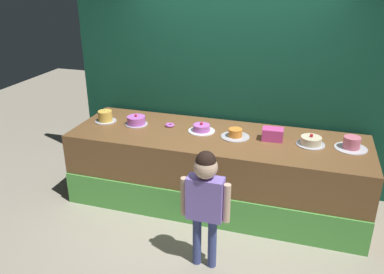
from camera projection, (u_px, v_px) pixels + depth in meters
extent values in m
plane|color=#ADA38E|center=(203.00, 225.00, 4.40)|extent=(12.00, 12.00, 0.00)
cube|color=brown|center=(216.00, 169.00, 4.70)|extent=(3.39, 1.07, 0.87)
cube|color=#59B24C|center=(203.00, 211.00, 4.31)|extent=(3.39, 0.02, 0.39)
cube|color=#144C38|center=(231.00, 77.00, 4.88)|extent=(4.04, 0.08, 2.80)
cylinder|color=#3F4C8C|center=(197.00, 240.00, 3.75)|extent=(0.08, 0.08, 0.53)
cylinder|color=#3F4C8C|center=(212.00, 243.00, 3.71)|extent=(0.08, 0.08, 0.53)
cube|color=#8C72D8|center=(205.00, 198.00, 3.54)|extent=(0.33, 0.15, 0.41)
cylinder|color=beige|center=(184.00, 196.00, 3.60)|extent=(0.07, 0.07, 0.38)
cylinder|color=beige|center=(227.00, 203.00, 3.49)|extent=(0.07, 0.07, 0.38)
sphere|color=beige|center=(206.00, 167.00, 3.42)|extent=(0.21, 0.21, 0.21)
sphere|color=black|center=(206.00, 161.00, 3.40)|extent=(0.18, 0.18, 0.18)
cube|color=#E449A2|center=(273.00, 134.00, 4.39)|extent=(0.24, 0.17, 0.14)
torus|color=#CC66D8|center=(170.00, 125.00, 4.79)|extent=(0.11, 0.11, 0.03)
cylinder|color=silver|center=(106.00, 121.00, 4.95)|extent=(0.27, 0.27, 0.01)
cylinder|color=#F2BF4C|center=(105.00, 116.00, 4.93)|extent=(0.17, 0.17, 0.13)
cone|color=#F2E566|center=(105.00, 109.00, 4.89)|extent=(0.02, 0.02, 0.05)
cylinder|color=silver|center=(136.00, 124.00, 4.85)|extent=(0.28, 0.28, 0.01)
cylinder|color=#CC66D8|center=(136.00, 120.00, 4.83)|extent=(0.22, 0.22, 0.09)
sphere|color=red|center=(136.00, 115.00, 4.81)|extent=(0.03, 0.03, 0.03)
cylinder|color=white|center=(201.00, 131.00, 4.65)|extent=(0.32, 0.32, 0.01)
cylinder|color=#CC66D8|center=(202.00, 128.00, 4.63)|extent=(0.20, 0.20, 0.07)
sphere|color=red|center=(202.00, 123.00, 4.61)|extent=(0.03, 0.03, 0.03)
cylinder|color=silver|center=(235.00, 137.00, 4.49)|extent=(0.32, 0.32, 0.01)
cylinder|color=orange|center=(235.00, 133.00, 4.47)|extent=(0.16, 0.16, 0.09)
cylinder|color=silver|center=(310.00, 144.00, 4.30)|extent=(0.31, 0.31, 0.01)
cylinder|color=beige|center=(311.00, 140.00, 4.28)|extent=(0.22, 0.22, 0.08)
sphere|color=red|center=(312.00, 135.00, 4.25)|extent=(0.04, 0.04, 0.04)
cylinder|color=silver|center=(351.00, 148.00, 4.20)|extent=(0.34, 0.34, 0.01)
cylinder|color=pink|center=(352.00, 142.00, 4.18)|extent=(0.17, 0.17, 0.12)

